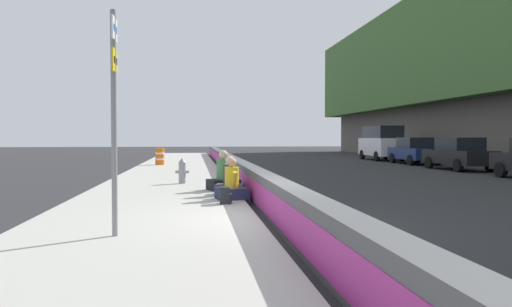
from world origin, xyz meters
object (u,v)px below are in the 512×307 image
at_px(construction_barrel, 160,156).
at_px(parked_car_midline, 414,151).
at_px(route_sign_post, 114,107).
at_px(seated_person_middle, 230,183).
at_px(parked_car_far, 382,142).
at_px(parked_car_fourth, 459,154).
at_px(fire_hydrant, 182,170).
at_px(seated_person_rear, 223,178).
at_px(backpack, 225,196).
at_px(seated_person_foreground, 232,186).

xyz_separation_m(construction_barrel, parked_car_midline, (1.13, -15.97, 0.24)).
height_order(route_sign_post, seated_person_middle, route_sign_post).
distance_m(parked_car_midline, parked_car_far, 5.44).
bearing_deg(parked_car_far, parked_car_fourth, 178.77).
xyz_separation_m(route_sign_post, seated_person_middle, (5.30, -2.24, -1.74)).
bearing_deg(fire_hydrant, seated_person_rear, -150.40).
distance_m(construction_barrel, parked_car_far, 17.27).
bearing_deg(seated_person_rear, backpack, 177.35).
xyz_separation_m(route_sign_post, parked_car_fourth, (15.76, -15.04, -1.35)).
bearing_deg(fire_hydrant, route_sign_post, 174.40).
distance_m(route_sign_post, fire_hydrant, 8.94).
height_order(seated_person_rear, parked_car_far, parked_car_far).
relative_size(seated_person_middle, backpack, 2.68).
xyz_separation_m(parked_car_fourth, parked_car_far, (11.04, -0.24, 0.49)).
relative_size(seated_person_rear, parked_car_fourth, 0.27).
height_order(backpack, construction_barrel, construction_barrel).
distance_m(route_sign_post, seated_person_foreground, 5.20).
bearing_deg(seated_person_rear, route_sign_post, 161.86).
height_order(fire_hydrant, seated_person_rear, seated_person_rear).
relative_size(seated_person_rear, parked_car_midline, 0.26).
distance_m(seated_person_rear, parked_car_midline, 19.87).
bearing_deg(parked_car_far, seated_person_middle, 148.76).
relative_size(seated_person_middle, seated_person_rear, 0.89).
bearing_deg(seated_person_rear, fire_hydrant, 29.60).
xyz_separation_m(fire_hydrant, seated_person_rear, (-2.24, -1.27, -0.07)).
distance_m(fire_hydrant, seated_person_rear, 2.58).
bearing_deg(parked_car_far, construction_barrel, 112.30).
bearing_deg(backpack, seated_person_middle, -7.76).
bearing_deg(seated_person_middle, parked_car_fourth, -50.76).
xyz_separation_m(seated_person_rear, construction_barrel, (13.75, 2.82, 0.10)).
bearing_deg(parked_car_midline, route_sign_post, 144.44).
height_order(parked_car_midline, parked_car_far, parked_car_far).
bearing_deg(construction_barrel, fire_hydrant, -172.36).
relative_size(backpack, construction_barrel, 0.42).
relative_size(construction_barrel, parked_car_midline, 0.21).
height_order(seated_person_middle, seated_person_rear, seated_person_rear).
bearing_deg(parked_car_midline, fire_hydrant, 131.21).
relative_size(fire_hydrant, parked_car_midline, 0.19).
distance_m(fire_hydrant, parked_car_far, 23.12).
relative_size(seated_person_foreground, parked_car_midline, 0.23).
relative_size(route_sign_post, construction_barrel, 3.79).
relative_size(seated_person_foreground, parked_car_fourth, 0.23).
height_order(fire_hydrant, parked_car_fourth, parked_car_fourth).
height_order(seated_person_rear, backpack, seated_person_rear).
relative_size(parked_car_midline, parked_car_far, 0.88).
xyz_separation_m(seated_person_foreground, seated_person_rear, (2.14, 0.09, 0.04)).
xyz_separation_m(route_sign_post, seated_person_rear, (6.50, -2.13, -1.70)).
distance_m(seated_person_foreground, parked_car_midline, 21.46).
bearing_deg(construction_barrel, route_sign_post, -178.06).
relative_size(route_sign_post, backpack, 9.00).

